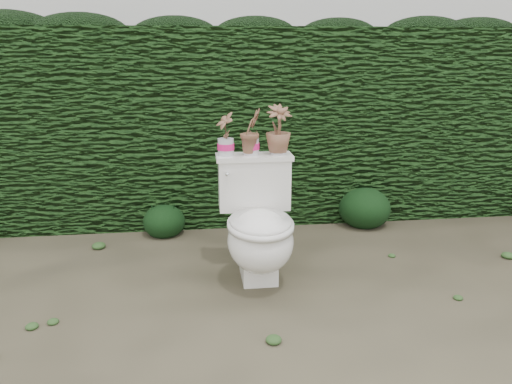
{
  "coord_description": "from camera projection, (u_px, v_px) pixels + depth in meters",
  "views": [
    {
      "loc": [
        -0.59,
        -2.79,
        1.47
      ],
      "look_at": [
        -0.21,
        0.28,
        0.55
      ],
      "focal_mm": 35.0,
      "sensor_mm": 36.0,
      "label": 1
    }
  ],
  "objects": [
    {
      "name": "hedge",
      "position": [
        261.0,
        122.0,
        4.43
      ],
      "size": [
        8.0,
        1.0,
        1.6
      ],
      "primitive_type": "cube",
      "color": "#214717",
      "rests_on": "ground"
    },
    {
      "name": "liriope_clump_2",
      "position": [
        365.0,
        205.0,
        4.18
      ],
      "size": [
        0.43,
        0.43,
        0.35
      ],
      "primitive_type": "ellipsoid",
      "color": "black",
      "rests_on": "ground"
    },
    {
      "name": "liriope_clump_1",
      "position": [
        164.0,
        218.0,
        3.98
      ],
      "size": [
        0.34,
        0.34,
        0.27
      ],
      "primitive_type": "ellipsoid",
      "color": "black",
      "rests_on": "ground"
    },
    {
      "name": "potted_plant_right",
      "position": [
        278.0,
        131.0,
        3.23
      ],
      "size": [
        0.21,
        0.21,
        0.31
      ],
      "primitive_type": "imported",
      "rotation": [
        0.0,
        0.0,
        0.29
      ],
      "color": "#21621E",
      "rests_on": "toilet"
    },
    {
      "name": "ground",
      "position": [
        294.0,
        287.0,
        3.14
      ],
      "size": [
        60.0,
        60.0,
        0.0
      ],
      "primitive_type": "plane",
      "color": "brown",
      "rests_on": "ground"
    },
    {
      "name": "house_wall",
      "position": [
        262.0,
        11.0,
        8.35
      ],
      "size": [
        8.0,
        3.5,
        4.0
      ],
      "primitive_type": "cube",
      "color": "silver",
      "rests_on": "ground"
    },
    {
      "name": "potted_plant_center",
      "position": [
        251.0,
        133.0,
        3.21
      ],
      "size": [
        0.19,
        0.2,
        0.28
      ],
      "primitive_type": "imported",
      "rotation": [
        0.0,
        0.0,
        0.95
      ],
      "color": "#21621E",
      "rests_on": "toilet"
    },
    {
      "name": "toilet",
      "position": [
        259.0,
        228.0,
        3.15
      ],
      "size": [
        0.5,
        0.68,
        0.78
      ],
      "rotation": [
        0.0,
        0.0,
        0.0
      ],
      "color": "white",
      "rests_on": "ground"
    },
    {
      "name": "potted_plant_left",
      "position": [
        226.0,
        135.0,
        3.2
      ],
      "size": [
        0.14,
        0.17,
        0.26
      ],
      "primitive_type": "imported",
      "rotation": [
        0.0,
        0.0,
        5.15
      ],
      "color": "#21621E",
      "rests_on": "toilet"
    }
  ]
}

